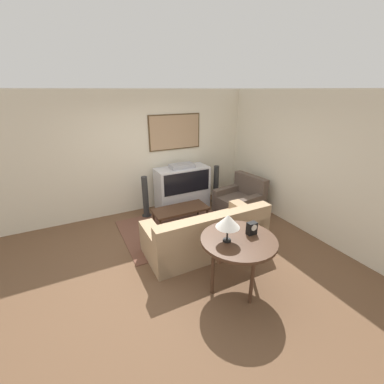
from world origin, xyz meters
name	(u,v)px	position (x,y,z in m)	size (l,w,h in m)	color
ground_plane	(179,255)	(0.00, 0.00, 0.00)	(12.00, 12.00, 0.00)	brown
wall_back	(140,153)	(0.02, 2.13, 1.36)	(12.00, 0.10, 2.70)	beige
wall_right	(299,162)	(2.63, 0.00, 1.35)	(0.06, 12.00, 2.70)	beige
area_rug	(176,228)	(0.31, 0.86, 0.01)	(2.15, 1.69, 0.01)	brown
tv	(182,188)	(0.86, 1.72, 0.52)	(1.23, 0.55, 1.10)	silver
couch	(207,235)	(0.50, -0.07, 0.29)	(2.12, 0.94, 0.82)	tan
armchair	(240,201)	(1.95, 0.89, 0.27)	(0.99, 1.02, 0.85)	brown
coffee_table	(180,210)	(0.45, 0.93, 0.36)	(1.14, 0.51, 0.40)	#472D1E
console_table	(239,244)	(0.41, -1.09, 0.74)	(1.03, 1.03, 0.82)	#472D1E
table_lamp	(228,221)	(0.23, -1.06, 1.11)	(0.32, 0.32, 0.39)	black
mantel_clock	(252,228)	(0.64, -1.06, 0.90)	(0.13, 0.10, 0.18)	black
speaker_tower_left	(146,198)	(-0.06, 1.68, 0.44)	(0.22, 0.22, 0.94)	black
speaker_tower_right	(216,185)	(1.78, 1.68, 0.44)	(0.22, 0.22, 0.94)	black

